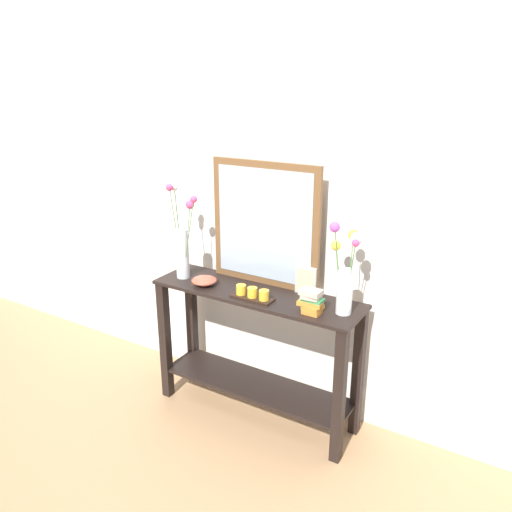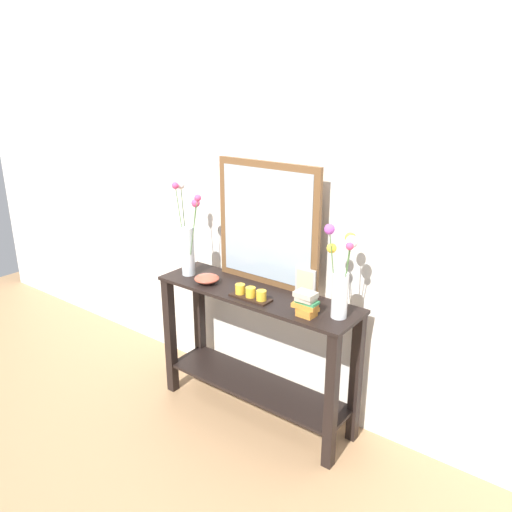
% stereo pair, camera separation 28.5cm
% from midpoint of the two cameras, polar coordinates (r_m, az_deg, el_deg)
% --- Properties ---
extents(ground_plane, '(7.00, 6.00, 0.02)m').
position_cam_midpoint_polar(ground_plane, '(3.33, -2.56, -17.12)').
color(ground_plane, '#A87F56').
extents(wall_back, '(6.40, 0.08, 2.70)m').
position_cam_midpoint_polar(wall_back, '(3.00, 0.21, 7.39)').
color(wall_back, silver).
rests_on(wall_back, ground).
extents(console_table, '(1.25, 0.35, 0.81)m').
position_cam_midpoint_polar(console_table, '(3.07, -2.69, -9.71)').
color(console_table, black).
rests_on(console_table, ground).
extents(mirror_leaning, '(0.69, 0.03, 0.72)m').
position_cam_midpoint_polar(mirror_leaning, '(2.93, -1.79, 3.49)').
color(mirror_leaning, brown).
rests_on(mirror_leaning, console_table).
extents(tall_vase_left, '(0.20, 0.13, 0.58)m').
position_cam_midpoint_polar(tall_vase_left, '(3.12, -10.80, 1.26)').
color(tall_vase_left, silver).
rests_on(tall_vase_left, console_table).
extents(vase_right, '(0.16, 0.17, 0.49)m').
position_cam_midpoint_polar(vase_right, '(2.61, 6.90, -2.18)').
color(vase_right, silver).
rests_on(vase_right, console_table).
extents(candle_tray, '(0.24, 0.09, 0.07)m').
position_cam_midpoint_polar(candle_tray, '(2.83, -3.29, -4.33)').
color(candle_tray, black).
rests_on(candle_tray, console_table).
extents(picture_frame_small, '(0.13, 0.01, 0.16)m').
position_cam_midpoint_polar(picture_frame_small, '(2.87, 2.73, -2.79)').
color(picture_frame_small, '#B7B2AD').
rests_on(picture_frame_small, console_table).
extents(decorative_bowl, '(0.15, 0.15, 0.05)m').
position_cam_midpoint_polar(decorative_bowl, '(3.04, -8.46, -2.77)').
color(decorative_bowl, '#B24C38').
rests_on(decorative_bowl, console_table).
extents(book_stack, '(0.13, 0.10, 0.13)m').
position_cam_midpoint_polar(book_stack, '(2.65, 3.14, -5.10)').
color(book_stack, orange).
rests_on(book_stack, console_table).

